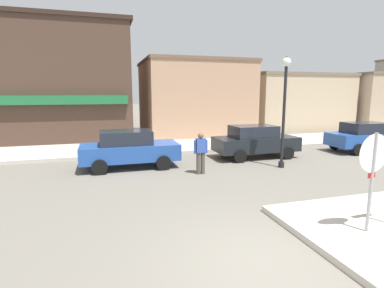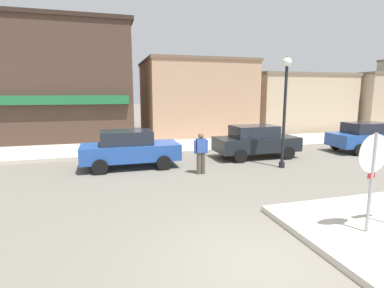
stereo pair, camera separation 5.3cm
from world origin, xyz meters
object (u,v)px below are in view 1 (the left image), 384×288
Objects in this scene: parked_car_third at (366,136)px; pedestrian_crossing_near at (201,152)px; stop_sign at (372,170)px; lamp_post at (285,96)px; parked_car_nearest at (129,148)px; parked_car_second at (255,141)px.

pedestrian_crossing_near is (-9.84, -1.79, 0.06)m from parked_car_third.
stop_sign is at bearing -72.85° from pedestrian_crossing_near.
parked_car_third is (6.26, 1.78, -2.15)m from lamp_post.
parked_car_third is at bearing 10.29° from pedestrian_crossing_near.
lamp_post is at bearing -164.14° from parked_car_third.
pedestrian_crossing_near is at bearing -35.44° from parked_car_nearest.
pedestrian_crossing_near is at bearing -169.71° from parked_car_third.
parked_car_nearest is 3.13m from pedestrian_crossing_near.
pedestrian_crossing_near reaches higher than parked_car_third.
lamp_post reaches higher than stop_sign.
parked_car_nearest is (-6.13, 1.81, -2.15)m from lamp_post.
pedestrian_crossing_near reaches higher than parked_car_second.
pedestrian_crossing_near is at bearing 107.15° from stop_sign.
stop_sign is 1.43× the size of pedestrian_crossing_near.
parked_car_third is at bearing 43.98° from stop_sign.
lamp_post is (1.75, 5.95, 1.44)m from stop_sign.
parked_car_second is (1.62, 8.06, -0.71)m from stop_sign.
parked_car_second is at bearing 2.93° from parked_car_nearest.
pedestrian_crossing_near is (2.55, -1.81, 0.06)m from parked_car_nearest.
parked_car_third is at bearing -2.99° from parked_car_second.
stop_sign is 8.94m from parked_car_nearest.
parked_car_nearest is 12.39m from parked_car_third.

